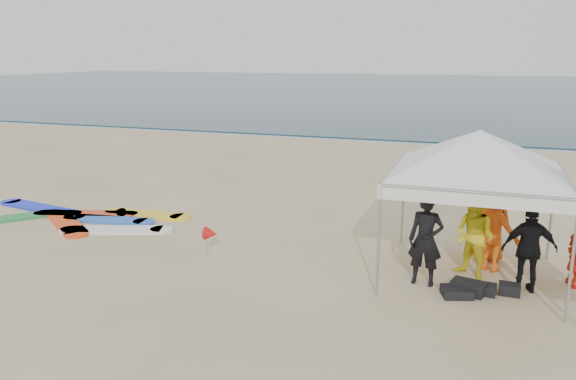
{
  "coord_description": "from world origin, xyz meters",
  "views": [
    {
      "loc": [
        4.26,
        -8.6,
        4.11
      ],
      "look_at": [
        0.36,
        2.6,
        1.2
      ],
      "focal_mm": 35.0,
      "sensor_mm": 36.0,
      "label": 1
    }
  ],
  "objects_px": {
    "person_black_b": "(529,249)",
    "person_orange_a": "(494,229)",
    "person_seated": "(576,259)",
    "canopy_tent": "(480,130)",
    "person_black_a": "(426,240)",
    "person_orange_b": "(491,221)",
    "surfboard_spread": "(80,218)",
    "marker_pennant": "(211,234)",
    "person_yellow": "(474,237)"
  },
  "relations": [
    {
      "from": "person_black_b",
      "to": "person_orange_a",
      "type": "bearing_deg",
      "value": -66.96
    },
    {
      "from": "person_seated",
      "to": "canopy_tent",
      "type": "relative_size",
      "value": 0.24
    },
    {
      "from": "person_black_a",
      "to": "canopy_tent",
      "type": "relative_size",
      "value": 0.4
    },
    {
      "from": "person_orange_b",
      "to": "canopy_tent",
      "type": "bearing_deg",
      "value": 86.69
    },
    {
      "from": "person_orange_a",
      "to": "surfboard_spread",
      "type": "bearing_deg",
      "value": 19.95
    },
    {
      "from": "person_black_a",
      "to": "surfboard_spread",
      "type": "xyz_separation_m",
      "value": [
        -8.67,
        1.31,
        -0.81
      ]
    },
    {
      "from": "person_orange_a",
      "to": "marker_pennant",
      "type": "relative_size",
      "value": 2.6
    },
    {
      "from": "person_black_b",
      "to": "person_orange_b",
      "type": "xyz_separation_m",
      "value": [
        -0.63,
        1.44,
        0.02
      ]
    },
    {
      "from": "person_yellow",
      "to": "surfboard_spread",
      "type": "xyz_separation_m",
      "value": [
        -9.49,
        0.7,
        -0.76
      ]
    },
    {
      "from": "canopy_tent",
      "to": "person_black_a",
      "type": "bearing_deg",
      "value": -139.12
    },
    {
      "from": "person_orange_a",
      "to": "marker_pennant",
      "type": "distance_m",
      "value": 5.58
    },
    {
      "from": "person_black_a",
      "to": "person_seated",
      "type": "distance_m",
      "value": 2.72
    },
    {
      "from": "person_orange_b",
      "to": "surfboard_spread",
      "type": "xyz_separation_m",
      "value": [
        -9.78,
        -0.38,
        -0.78
      ]
    },
    {
      "from": "person_yellow",
      "to": "person_orange_a",
      "type": "bearing_deg",
      "value": 89.44
    },
    {
      "from": "person_orange_a",
      "to": "surfboard_spread",
      "type": "height_order",
      "value": "person_orange_a"
    },
    {
      "from": "person_black_a",
      "to": "person_orange_b",
      "type": "bearing_deg",
      "value": 60.76
    },
    {
      "from": "person_yellow",
      "to": "person_orange_a",
      "type": "xyz_separation_m",
      "value": [
        0.35,
        0.5,
        0.03
      ]
    },
    {
      "from": "person_orange_a",
      "to": "person_orange_b",
      "type": "relative_size",
      "value": 1.02
    },
    {
      "from": "person_yellow",
      "to": "person_seated",
      "type": "distance_m",
      "value": 1.79
    },
    {
      "from": "canopy_tent",
      "to": "marker_pennant",
      "type": "xyz_separation_m",
      "value": [
        -5.06,
        -0.69,
        -2.27
      ]
    },
    {
      "from": "person_yellow",
      "to": "canopy_tent",
      "type": "relative_size",
      "value": 0.38
    },
    {
      "from": "person_orange_b",
      "to": "person_seated",
      "type": "xyz_separation_m",
      "value": [
        1.47,
        -0.9,
        -0.31
      ]
    },
    {
      "from": "person_orange_a",
      "to": "person_black_b",
      "type": "xyz_separation_m",
      "value": [
        0.58,
        -0.87,
        -0.04
      ]
    },
    {
      "from": "person_yellow",
      "to": "person_orange_b",
      "type": "bearing_deg",
      "value": 108.95
    },
    {
      "from": "person_black_a",
      "to": "person_orange_a",
      "type": "bearing_deg",
      "value": 47.75
    },
    {
      "from": "canopy_tent",
      "to": "surfboard_spread",
      "type": "relative_size",
      "value": 0.77
    },
    {
      "from": "person_orange_a",
      "to": "person_black_b",
      "type": "height_order",
      "value": "person_orange_a"
    },
    {
      "from": "person_seated",
      "to": "surfboard_spread",
      "type": "bearing_deg",
      "value": 73.27
    },
    {
      "from": "surfboard_spread",
      "to": "person_yellow",
      "type": "bearing_deg",
      "value": -4.22
    },
    {
      "from": "person_yellow",
      "to": "marker_pennant",
      "type": "height_order",
      "value": "person_yellow"
    },
    {
      "from": "person_seated",
      "to": "person_yellow",
      "type": "bearing_deg",
      "value": 81.69
    },
    {
      "from": "surfboard_spread",
      "to": "person_orange_a",
      "type": "bearing_deg",
      "value": -1.15
    },
    {
      "from": "person_orange_a",
      "to": "person_orange_b",
      "type": "distance_m",
      "value": 0.58
    },
    {
      "from": "person_yellow",
      "to": "person_seated",
      "type": "bearing_deg",
      "value": 39.78
    },
    {
      "from": "person_black_b",
      "to": "marker_pennant",
      "type": "relative_size",
      "value": 2.49
    },
    {
      "from": "person_black_a",
      "to": "marker_pennant",
      "type": "distance_m",
      "value": 4.3
    },
    {
      "from": "person_yellow",
      "to": "person_black_b",
      "type": "distance_m",
      "value": 0.99
    },
    {
      "from": "person_black_a",
      "to": "person_orange_b",
      "type": "relative_size",
      "value": 1.03
    },
    {
      "from": "person_yellow",
      "to": "person_seated",
      "type": "height_order",
      "value": "person_yellow"
    },
    {
      "from": "person_orange_a",
      "to": "person_orange_b",
      "type": "bearing_deg",
      "value": -63.24
    },
    {
      "from": "canopy_tent",
      "to": "person_orange_b",
      "type": "bearing_deg",
      "value": 71.77
    },
    {
      "from": "person_yellow",
      "to": "canopy_tent",
      "type": "bearing_deg",
      "value": 158.7
    },
    {
      "from": "person_yellow",
      "to": "person_orange_a",
      "type": "relative_size",
      "value": 0.96
    },
    {
      "from": "person_orange_a",
      "to": "person_black_b",
      "type": "distance_m",
      "value": 1.04
    },
    {
      "from": "person_black_a",
      "to": "person_seated",
      "type": "relative_size",
      "value": 1.66
    },
    {
      "from": "person_orange_a",
      "to": "canopy_tent",
      "type": "height_order",
      "value": "canopy_tent"
    },
    {
      "from": "person_seated",
      "to": "marker_pennant",
      "type": "distance_m",
      "value": 6.91
    },
    {
      "from": "person_yellow",
      "to": "canopy_tent",
      "type": "xyz_separation_m",
      "value": [
        -0.04,
        0.06,
        1.96
      ]
    },
    {
      "from": "person_black_b",
      "to": "marker_pennant",
      "type": "distance_m",
      "value": 6.04
    },
    {
      "from": "person_black_b",
      "to": "person_orange_b",
      "type": "height_order",
      "value": "person_orange_b"
    }
  ]
}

